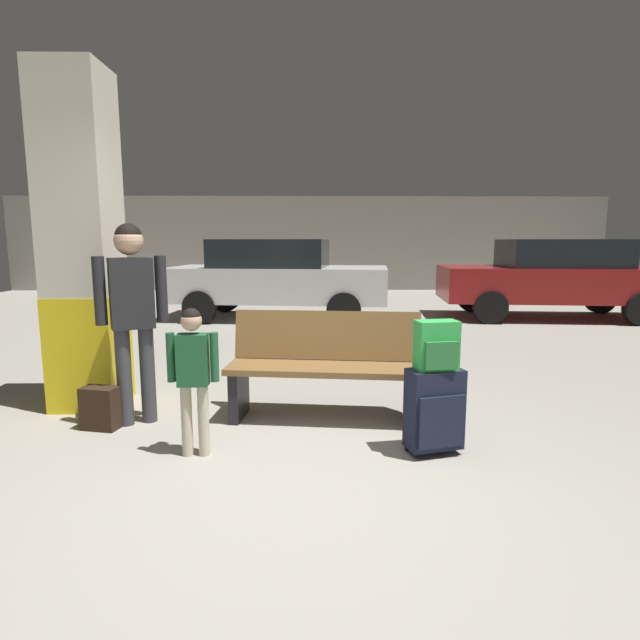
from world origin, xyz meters
The scene contains 11 objects.
ground_plane centered at (0.00, 4.00, -0.05)m, with size 18.00×18.00×0.10m, color gray.
garage_back_wall centered at (0.00, 12.86, 1.40)m, with size 18.00×0.12×2.80m, color gray.
structural_pillar centered at (-1.91, 1.78, 1.45)m, with size 0.57×0.57×2.93m.
bench centered at (0.20, 1.40, 0.44)m, with size 1.65×0.71×0.89m.
suitcase centered at (0.94, 0.64, 0.32)m, with size 0.42×0.31×0.60m.
backpack_bright centered at (0.94, 0.64, 0.77)m, with size 0.30×0.23×0.34m.
child centered at (-0.72, 0.64, 0.64)m, with size 0.35×0.21×1.04m.
adult centered at (-1.34, 1.29, 1.00)m, with size 0.51×0.31×1.62m.
backpack_dark_floor centered at (-1.58, 1.17, 0.17)m, with size 0.31×0.24×0.34m.
parked_car_far centered at (-0.58, 7.04, 0.81)m, with size 4.28×2.19×1.51m.
parked_car_side centered at (4.72, 6.98, 0.81)m, with size 4.25×2.11×1.51m.
Camera 1 is at (0.09, -2.76, 1.48)m, focal length 28.73 mm.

